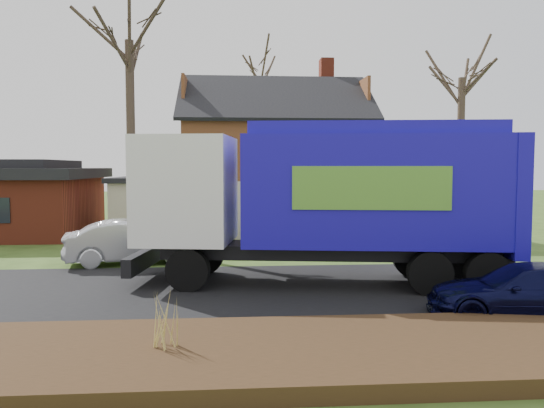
{
  "coord_description": "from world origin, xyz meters",
  "views": [
    {
      "loc": [
        -0.2,
        -14.17,
        3.36
      ],
      "look_at": [
        1.06,
        2.5,
        2.19
      ],
      "focal_mm": 35.0,
      "sensor_mm": 36.0,
      "label": 1
    }
  ],
  "objects": [
    {
      "name": "ground",
      "position": [
        0.0,
        0.0,
        0.0
      ],
      "size": [
        120.0,
        120.0,
        0.0
      ],
      "primitive_type": "plane",
      "color": "#304918",
      "rests_on": "ground"
    },
    {
      "name": "road",
      "position": [
        0.0,
        0.0,
        0.01
      ],
      "size": [
        80.0,
        7.0,
        0.02
      ],
      "primitive_type": "cube",
      "color": "black",
      "rests_on": "ground"
    },
    {
      "name": "mulch_verge",
      "position": [
        0.0,
        -5.3,
        0.15
      ],
      "size": [
        80.0,
        3.5,
        0.3
      ],
      "primitive_type": "cube",
      "color": "black",
      "rests_on": "ground"
    },
    {
      "name": "main_house",
      "position": [
        1.49,
        13.91,
        4.03
      ],
      "size": [
        12.95,
        8.95,
        9.26
      ],
      "color": "#BFB09A",
      "rests_on": "ground"
    },
    {
      "name": "garbage_truck",
      "position": [
        2.62,
        0.7,
        2.63
      ],
      "size": [
        10.95,
        4.34,
        4.56
      ],
      "rotation": [
        0.0,
        0.0,
        -0.14
      ],
      "color": "black",
      "rests_on": "ground"
    },
    {
      "name": "silver_sedan",
      "position": [
        -3.65,
        4.43,
        0.75
      ],
      "size": [
        4.82,
        2.59,
        1.51
      ],
      "primitive_type": "imported",
      "rotation": [
        0.0,
        0.0,
        1.8
      ],
      "color": "#B7BABF",
      "rests_on": "ground"
    },
    {
      "name": "navy_wagon",
      "position": [
        6.26,
        -3.12,
        0.61
      ],
      "size": [
        4.48,
        2.49,
        1.23
      ],
      "primitive_type": "imported",
      "rotation": [
        0.0,
        0.0,
        -1.76
      ],
      "color": "black",
      "rests_on": "ground"
    },
    {
      "name": "tree_front_west",
      "position": [
        -4.31,
        7.99,
        9.7
      ],
      "size": [
        3.96,
        3.96,
        11.78
      ],
      "color": "#3F3126",
      "rests_on": "ground"
    },
    {
      "name": "tree_front_east",
      "position": [
        10.39,
        9.77,
        8.66
      ],
      "size": [
        3.84,
        3.84,
        10.65
      ],
      "color": "#47382A",
      "rests_on": "ground"
    },
    {
      "name": "tree_back",
      "position": [
        1.83,
        23.01,
        10.51
      ],
      "size": [
        3.98,
        3.98,
        12.61
      ],
      "color": "#423328",
      "rests_on": "ground"
    },
    {
      "name": "grass_clump_mid",
      "position": [
        -1.33,
        -5.3,
        0.75
      ],
      "size": [
        0.32,
        0.27,
        0.9
      ],
      "color": "tan",
      "rests_on": "mulch_verge"
    }
  ]
}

